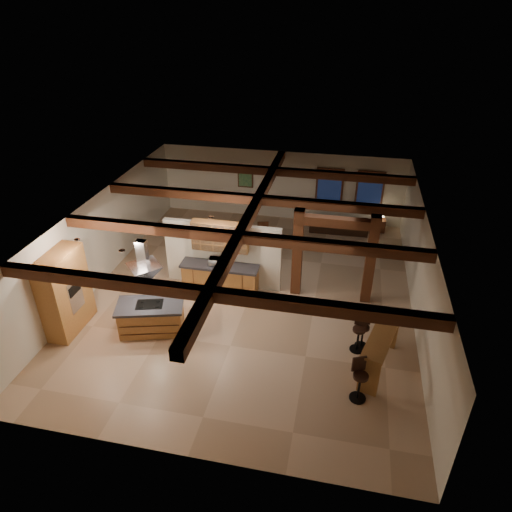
% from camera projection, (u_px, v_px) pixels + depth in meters
% --- Properties ---
extents(ground, '(12.00, 12.00, 0.00)m').
position_uv_depth(ground, '(250.00, 295.00, 14.59)').
color(ground, tan).
rests_on(ground, ground).
extents(room_walls, '(12.00, 12.00, 12.00)m').
position_uv_depth(room_walls, '(250.00, 246.00, 13.70)').
color(room_walls, beige).
rests_on(room_walls, ground).
extents(ceiling_beams, '(10.00, 12.00, 0.28)m').
position_uv_depth(ceiling_beams, '(249.00, 217.00, 13.21)').
color(ceiling_beams, '#402210').
rests_on(ceiling_beams, room_walls).
extents(timber_posts, '(2.50, 0.30, 2.90)m').
position_uv_depth(timber_posts, '(334.00, 247.00, 13.69)').
color(timber_posts, '#402210').
rests_on(timber_posts, ground).
extents(partition_wall, '(3.80, 0.18, 2.20)m').
position_uv_depth(partition_wall, '(223.00, 255.00, 14.64)').
color(partition_wall, beige).
rests_on(partition_wall, ground).
extents(pantry_cabinet, '(0.67, 1.60, 2.40)m').
position_uv_depth(pantry_cabinet, '(65.00, 292.00, 12.61)').
color(pantry_cabinet, olive).
rests_on(pantry_cabinet, ground).
extents(back_counter, '(2.50, 0.66, 0.94)m').
position_uv_depth(back_counter, '(220.00, 277.00, 14.62)').
color(back_counter, olive).
rests_on(back_counter, ground).
extents(upper_display_cabinet, '(1.80, 0.36, 0.95)m').
position_uv_depth(upper_display_cabinet, '(220.00, 236.00, 14.11)').
color(upper_display_cabinet, olive).
rests_on(upper_display_cabinet, partition_wall).
extents(range_hood, '(1.10, 1.10, 1.40)m').
position_uv_depth(range_hood, '(146.00, 278.00, 12.19)').
color(range_hood, silver).
rests_on(range_hood, room_walls).
extents(back_windows, '(2.70, 0.07, 1.70)m').
position_uv_depth(back_windows, '(349.00, 190.00, 18.37)').
color(back_windows, '#402210').
rests_on(back_windows, room_walls).
extents(framed_art, '(0.65, 0.05, 0.85)m').
position_uv_depth(framed_art, '(245.00, 178.00, 19.04)').
color(framed_art, '#402210').
rests_on(framed_art, room_walls).
extents(recessed_cans, '(3.16, 2.46, 0.03)m').
position_uv_depth(recessed_cans, '(139.00, 235.00, 11.97)').
color(recessed_cans, silver).
rests_on(recessed_cans, room_walls).
extents(kitchen_island, '(2.04, 1.43, 0.92)m').
position_uv_depth(kitchen_island, '(151.00, 317.00, 12.85)').
color(kitchen_island, olive).
rests_on(kitchen_island, ground).
extents(dining_table, '(2.16, 1.42, 0.70)m').
position_uv_depth(dining_table, '(245.00, 247.00, 16.59)').
color(dining_table, '#3D1D0F').
rests_on(dining_table, ground).
extents(sofa, '(2.33, 0.95, 0.68)m').
position_uv_depth(sofa, '(339.00, 223.00, 18.40)').
color(sofa, black).
rests_on(sofa, ground).
extents(microwave, '(0.43, 0.30, 0.23)m').
position_uv_depth(microwave, '(216.00, 261.00, 14.36)').
color(microwave, '#BCBCC1').
rests_on(microwave, back_counter).
extents(bar_counter, '(1.10, 2.20, 1.12)m').
position_uv_depth(bar_counter, '(381.00, 345.00, 11.39)').
color(bar_counter, olive).
rests_on(bar_counter, ground).
extents(side_table, '(0.42, 0.42, 0.52)m').
position_uv_depth(side_table, '(380.00, 225.00, 18.39)').
color(side_table, '#402210').
rests_on(side_table, ground).
extents(table_lamp, '(0.27, 0.27, 0.31)m').
position_uv_depth(table_lamp, '(381.00, 214.00, 18.15)').
color(table_lamp, black).
rests_on(table_lamp, side_table).
extents(bar_stool_a, '(0.43, 0.44, 1.15)m').
position_uv_depth(bar_stool_a, '(359.00, 379.00, 10.61)').
color(bar_stool_a, black).
rests_on(bar_stool_a, ground).
extents(bar_stool_b, '(0.38, 0.40, 1.10)m').
position_uv_depth(bar_stool_b, '(359.00, 333.00, 12.11)').
color(bar_stool_b, black).
rests_on(bar_stool_b, ground).
extents(bar_stool_c, '(0.36, 0.36, 1.02)m').
position_uv_depth(bar_stool_c, '(363.00, 330.00, 12.25)').
color(bar_stool_c, black).
rests_on(bar_stool_c, ground).
extents(dining_chairs, '(2.12, 2.12, 1.15)m').
position_uv_depth(dining_chairs, '(245.00, 242.00, 16.48)').
color(dining_chairs, '#402210').
rests_on(dining_chairs, ground).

